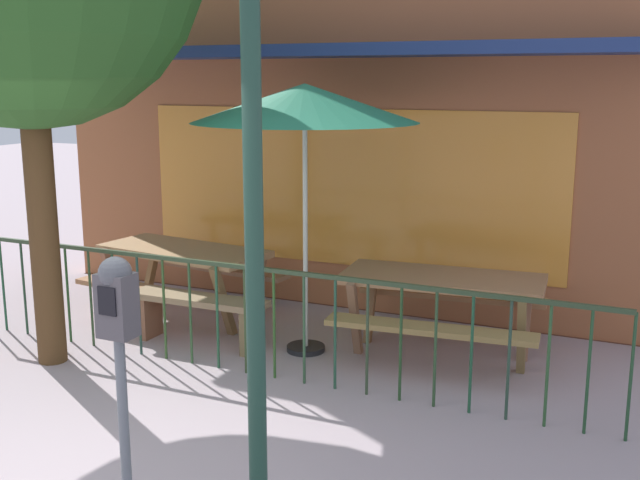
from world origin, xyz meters
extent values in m
cube|color=#552C1E|center=(0.00, 4.56, 0.00)|extent=(7.36, 0.54, 0.01)
cube|color=#A55D38|center=(0.00, 4.56, 2.51)|extent=(7.36, 0.50, 5.02)
cube|color=orange|center=(0.00, 4.30, 1.35)|extent=(4.78, 0.02, 1.70)
cube|color=navy|center=(0.00, 3.91, 2.78)|extent=(6.25, 0.80, 0.12)
cube|color=#2D3F28|center=(0.00, 2.15, 0.95)|extent=(6.18, 0.04, 0.04)
cylinder|color=#1D4B30|center=(-2.81, 2.15, 0.47)|extent=(0.02, 0.02, 0.95)
cylinder|color=#213F2A|center=(-2.53, 2.15, 0.47)|extent=(0.02, 0.02, 0.95)
cylinder|color=#1C4D2B|center=(-2.25, 2.15, 0.47)|extent=(0.02, 0.02, 0.95)
cylinder|color=#234A23|center=(-1.97, 2.15, 0.47)|extent=(0.02, 0.02, 0.95)
cylinder|color=#2A4425|center=(-1.69, 2.15, 0.47)|extent=(0.02, 0.02, 0.95)
cylinder|color=#294D2A|center=(-1.40, 2.15, 0.47)|extent=(0.02, 0.02, 0.95)
cylinder|color=#203D30|center=(-1.12, 2.15, 0.47)|extent=(0.02, 0.02, 0.95)
cylinder|color=#2D4C22|center=(-0.84, 2.15, 0.47)|extent=(0.02, 0.02, 0.95)
cylinder|color=#2A4A28|center=(-0.56, 2.15, 0.47)|extent=(0.02, 0.02, 0.95)
cylinder|color=#204C2F|center=(-0.28, 2.15, 0.47)|extent=(0.02, 0.02, 0.95)
cylinder|color=#2D4022|center=(0.00, 2.15, 0.47)|extent=(0.02, 0.02, 0.95)
cylinder|color=#295020|center=(0.28, 2.15, 0.47)|extent=(0.02, 0.02, 0.95)
cylinder|color=#2C4D30|center=(0.56, 2.15, 0.47)|extent=(0.02, 0.02, 0.95)
cylinder|color=#204732|center=(0.84, 2.15, 0.47)|extent=(0.02, 0.02, 0.95)
cylinder|color=#2D3D28|center=(1.12, 2.15, 0.47)|extent=(0.02, 0.02, 0.95)
cylinder|color=#21401F|center=(1.40, 2.15, 0.47)|extent=(0.02, 0.02, 0.95)
cylinder|color=#294628|center=(1.69, 2.15, 0.47)|extent=(0.02, 0.02, 0.95)
cylinder|color=#1C4A2F|center=(1.97, 2.15, 0.47)|extent=(0.02, 0.02, 0.95)
cylinder|color=#284031|center=(2.25, 2.15, 0.47)|extent=(0.02, 0.02, 0.95)
cylinder|color=#2A502B|center=(2.53, 2.15, 0.47)|extent=(0.02, 0.02, 0.95)
cylinder|color=#214527|center=(2.81, 2.15, 0.47)|extent=(0.02, 0.02, 0.95)
cylinder|color=#204327|center=(3.09, 2.15, 0.47)|extent=(0.02, 0.02, 0.95)
cube|color=#A77C51|center=(-1.36, 3.23, 0.74)|extent=(1.88, 0.96, 0.07)
cube|color=#A36D47|center=(-1.43, 2.69, 0.44)|extent=(1.82, 0.47, 0.05)
cube|color=#966B4D|center=(-1.30, 3.78, 0.44)|extent=(1.82, 0.47, 0.05)
cube|color=#8D5B44|center=(-2.13, 3.04, 0.37)|extent=(0.11, 0.36, 0.78)
cube|color=olive|center=(-2.07, 3.60, 0.37)|extent=(0.11, 0.36, 0.78)
cube|color=brown|center=(-0.66, 2.87, 0.37)|extent=(0.11, 0.36, 0.78)
cube|color=#8F5D3E|center=(-0.60, 3.43, 0.37)|extent=(0.11, 0.36, 0.78)
cube|color=#9D6D47|center=(1.43, 3.24, 0.74)|extent=(1.86, 0.93, 0.07)
cube|color=olive|center=(1.48, 2.69, 0.44)|extent=(1.82, 0.43, 0.05)
cube|color=#9F6C42|center=(1.37, 3.79, 0.44)|extent=(1.82, 0.43, 0.05)
cube|color=#865E42|center=(0.72, 2.89, 0.37)|extent=(0.10, 0.35, 0.78)
cube|color=brown|center=(0.66, 3.45, 0.37)|extent=(0.10, 0.35, 0.78)
cube|color=olive|center=(2.19, 3.03, 0.37)|extent=(0.10, 0.35, 0.78)
cube|color=#906045|center=(2.13, 3.59, 0.37)|extent=(0.10, 0.35, 0.78)
cylinder|color=black|center=(0.23, 2.87, 0.03)|extent=(0.36, 0.36, 0.05)
cylinder|color=beige|center=(0.23, 2.87, 1.21)|extent=(0.04, 0.04, 2.42)
cone|color=#227856|center=(0.23, 2.87, 2.30)|extent=(2.04, 2.04, 0.34)
cube|color=#967A56|center=(-0.78, 2.60, 0.45)|extent=(1.41, 0.35, 0.06)
cube|color=brown|center=(-1.34, 2.59, 0.23)|extent=(0.08, 0.29, 0.45)
cube|color=olive|center=(-0.22, 2.62, 0.23)|extent=(0.08, 0.29, 0.45)
cylinder|color=slate|center=(0.72, -0.36, 0.61)|extent=(0.06, 0.06, 1.23)
cube|color=#4E4A4F|center=(0.72, -0.36, 1.39)|extent=(0.18, 0.14, 0.33)
sphere|color=#515359|center=(0.72, -0.36, 1.56)|extent=(0.17, 0.17, 0.17)
cube|color=black|center=(0.72, -0.43, 1.43)|extent=(0.11, 0.01, 0.15)
cylinder|color=#4E341B|center=(-1.75, 1.67, 1.38)|extent=(0.25, 0.25, 2.76)
cylinder|color=#214435|center=(1.32, 0.00, 1.99)|extent=(0.10, 0.10, 3.97)
camera|label=1|loc=(3.22, -3.34, 2.52)|focal=43.25mm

